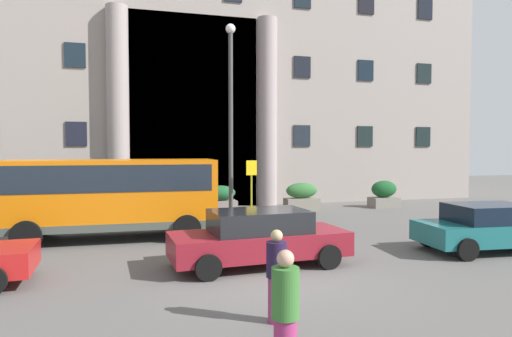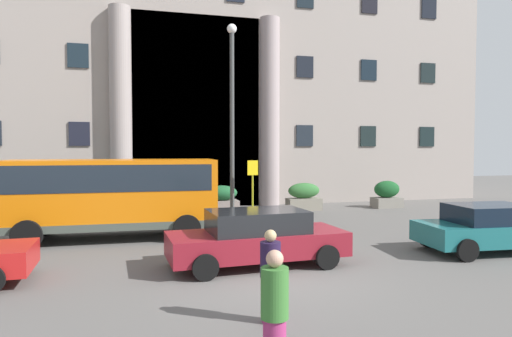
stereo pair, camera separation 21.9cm
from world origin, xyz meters
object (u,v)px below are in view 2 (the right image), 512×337
Objects in this scene: lamppost_plaza_centre at (232,108)px; orange_minibus at (113,191)px; bus_stop_sign at (253,184)px; pedestrian_man_crossing at (275,316)px; hedge_planter_entrance_right at (66,204)px; pedestrian_man_red_shirt at (270,276)px; hedge_planter_far_east at (387,195)px; parked_sedan_second at (489,228)px; hedge_planter_east at (304,197)px; parked_hatchback_near at (257,237)px; hedge_planter_entrance_left at (222,200)px.

orange_minibus is at bearing -150.30° from lamppost_plaza_centre.
pedestrian_man_crossing is (-2.83, -12.27, -0.71)m from bus_stop_sign.
lamppost_plaza_centre is (-0.72, 0.62, 3.14)m from bus_stop_sign.
hedge_planter_entrance_right is 14.01m from pedestrian_man_red_shirt.
hedge_planter_far_east is at bearing -170.62° from pedestrian_man_crossing.
pedestrian_man_red_shirt reaches higher than hedge_planter_far_east.
pedestrian_man_red_shirt is (5.19, -13.01, 0.14)m from hedge_planter_entrance_right.
lamppost_plaza_centre is (2.11, 12.89, 3.85)m from pedestrian_man_crossing.
parked_sedan_second reaches higher than hedge_planter_far_east.
hedge_planter_entrance_right is at bearing 147.87° from parked_sedan_second.
parked_hatchback_near reaches higher than hedge_planter_east.
parked_sedan_second is 2.42× the size of pedestrian_man_crossing.
parked_sedan_second is (12.91, -9.53, 0.04)m from hedge_planter_entrance_right.
hedge_planter_entrance_right reaches higher than hedge_planter_entrance_left.
parked_hatchback_near is at bearing -49.09° from orange_minibus.
lamppost_plaza_centre is at bearing -165.60° from hedge_planter_far_east.
orange_minibus is 14.11m from hedge_planter_far_east.
hedge_planter_east is 10.86m from hedge_planter_entrance_right.
hedge_planter_far_east is at bearing 41.54° from parked_hatchback_near.
hedge_planter_east reaches higher than hedge_planter_entrance_left.
hedge_planter_east is (3.36, 2.94, -0.93)m from bus_stop_sign.
hedge_planter_entrance_right reaches higher than hedge_planter_east.
hedge_planter_far_east is 0.18× the size of lamppost_plaza_centre.
hedge_planter_far_east is 0.35× the size of parked_sedan_second.
hedge_planter_far_east is at bearing 80.03° from parked_sedan_second.
lamppost_plaza_centre reaches higher than pedestrian_man_crossing.
parked_hatchback_near is (-4.92, -9.54, 0.08)m from hedge_planter_east.
bus_stop_sign reaches higher than hedge_planter_east.
orange_minibus reaches higher than pedestrian_man_red_shirt.
pedestrian_man_red_shirt is at bearing -68.24° from hedge_planter_entrance_right.
pedestrian_man_crossing reaches higher than hedge_planter_east.
pedestrian_man_red_shirt reaches higher than parked_sedan_second.
parked_sedan_second is 8.47m from pedestrian_man_red_shirt.
hedge_planter_entrance_right is at bearing 160.26° from bus_stop_sign.
bus_stop_sign is 1.47× the size of pedestrian_man_crossing.
hedge_planter_entrance_left is at bearing 1.38° from hedge_planter_entrance_right.
hedge_planter_entrance_left is (-4.11, -0.08, -0.02)m from hedge_planter_east.
orange_minibus reaches higher than hedge_planter_east.
orange_minibus is 8.87m from pedestrian_man_red_shirt.
parked_hatchback_near is 6.98m from parked_sedan_second.
pedestrian_man_red_shirt is at bearing -127.76° from hedge_planter_far_east.
hedge_planter_far_east is at bearing 14.40° from lamppost_plaza_centre.
pedestrian_man_red_shirt is (3.04, -8.30, -0.78)m from orange_minibus.
hedge_planter_east is 9.99m from parked_sedan_second.
bus_stop_sign is 1.76× the size of hedge_planter_far_east.
lamppost_plaza_centre is at bearing -17.00° from hedge_planter_entrance_right.
hedge_planter_entrance_right is at bearing 115.81° from orange_minibus.
hedge_planter_entrance_right is 16.05m from parked_sedan_second.
hedge_planter_east is 1.16× the size of hedge_planter_far_east.
orange_minibus reaches higher than hedge_planter_far_east.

